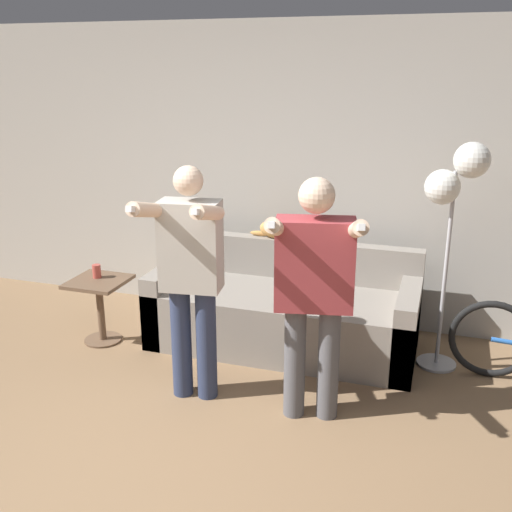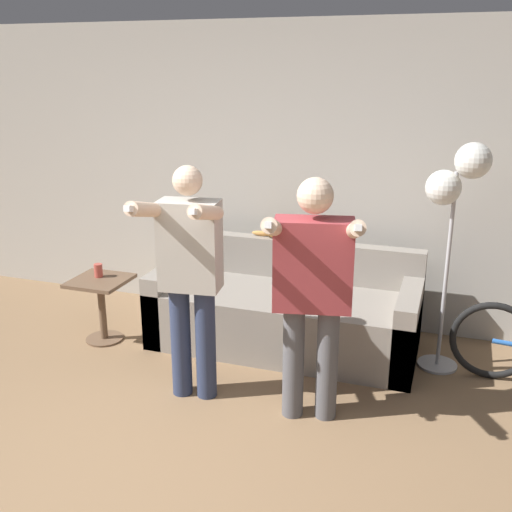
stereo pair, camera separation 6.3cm
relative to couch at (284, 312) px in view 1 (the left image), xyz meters
name	(u,v)px [view 1 (the left image)]	position (x,y,z in m)	size (l,w,h in m)	color
wall_back	(267,175)	(-0.35, 0.64, 1.02)	(10.00, 0.05, 2.60)	#B7B2A8
couch	(284,312)	(0.00, 0.00, 0.00)	(2.14, 0.89, 0.81)	gray
person_left	(190,271)	(-0.38, -0.99, 0.65)	(0.53, 0.71, 1.63)	#2D3856
person_right	(314,283)	(0.45, -0.99, 0.66)	(0.65, 0.74, 1.60)	#56565B
cat	(280,228)	(-0.14, 0.34, 0.62)	(0.45, 0.15, 0.19)	tan
floor_lamp	(455,188)	(1.24, 0.02, 1.11)	(0.43, 0.30, 1.73)	#B2B2B7
side_table	(100,298)	(-1.48, -0.41, 0.11)	(0.45, 0.45, 0.55)	brown
cup	(97,271)	(-1.51, -0.36, 0.32)	(0.07, 0.07, 0.11)	#B7473D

